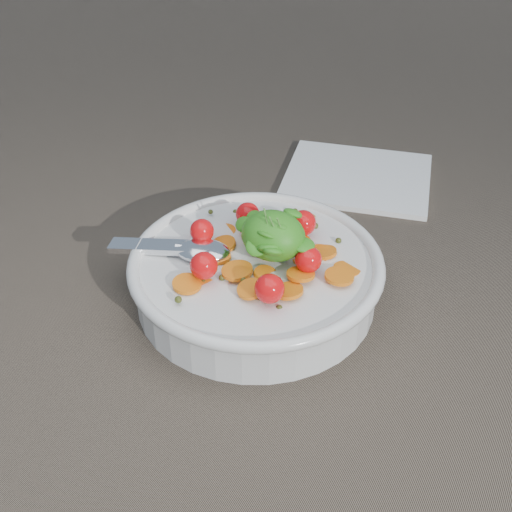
% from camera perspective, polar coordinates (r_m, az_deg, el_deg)
% --- Properties ---
extents(ground, '(6.00, 6.00, 0.00)m').
position_cam_1_polar(ground, '(0.61, 2.86, -3.88)').
color(ground, brown).
rests_on(ground, ground).
extents(bowl, '(0.25, 0.23, 0.10)m').
position_cam_1_polar(bowl, '(0.59, 0.02, -1.61)').
color(bowl, silver).
rests_on(bowl, ground).
extents(napkin, '(0.21, 0.19, 0.01)m').
position_cam_1_polar(napkin, '(0.80, 9.00, 6.94)').
color(napkin, white).
rests_on(napkin, ground).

